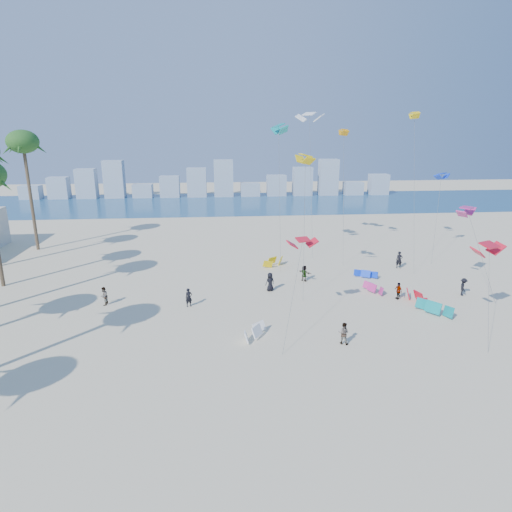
{
  "coord_description": "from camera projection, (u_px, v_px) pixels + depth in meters",
  "views": [
    {
      "loc": [
        -0.28,
        -20.21,
        15.11
      ],
      "look_at": [
        3.0,
        16.0,
        4.5
      ],
      "focal_mm": 30.53,
      "sensor_mm": 36.0,
      "label": 1
    }
  ],
  "objects": [
    {
      "name": "ground",
      "position": [
        228.0,
        419.0,
        23.58
      ],
      "size": [
        220.0,
        220.0,
        0.0
      ],
      "primitive_type": "plane",
      "color": "beige",
      "rests_on": "ground"
    },
    {
      "name": "ocean",
      "position": [
        218.0,
        203.0,
        92.42
      ],
      "size": [
        220.0,
        220.0,
        0.0
      ],
      "primitive_type": "plane",
      "color": "navy",
      "rests_on": "ground"
    },
    {
      "name": "kitesurfer_near",
      "position": [
        189.0,
        298.0,
        38.35
      ],
      "size": [
        0.71,
        0.59,
        1.68
      ],
      "primitive_type": "imported",
      "rotation": [
        0.0,
        0.0,
        0.35
      ],
      "color": "black",
      "rests_on": "ground"
    },
    {
      "name": "kitesurfer_mid",
      "position": [
        343.0,
        333.0,
        31.67
      ],
      "size": [
        1.01,
        0.93,
        1.67
      ],
      "primitive_type": "imported",
      "rotation": [
        0.0,
        0.0,
        2.68
      ],
      "color": "gray",
      "rests_on": "ground"
    },
    {
      "name": "kitesurfers_far",
      "position": [
        324.0,
        281.0,
        42.51
      ],
      "size": [
        34.01,
        9.8,
        1.93
      ],
      "color": "black",
      "rests_on": "ground"
    },
    {
      "name": "grounded_kites",
      "position": [
        356.0,
        293.0,
        40.51
      ],
      "size": [
        17.93,
        20.79,
        1.06
      ],
      "color": "white",
      "rests_on": "ground"
    },
    {
      "name": "flying_kites",
      "position": [
        378.0,
        162.0,
        43.0
      ],
      "size": [
        27.53,
        28.68,
        17.56
      ],
      "color": "red",
      "rests_on": "ground"
    },
    {
      "name": "distant_skyline",
      "position": [
        213.0,
        183.0,
        101.01
      ],
      "size": [
        85.0,
        3.0,
        8.4
      ],
      "color": "#9EADBF",
      "rests_on": "ground"
    }
  ]
}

